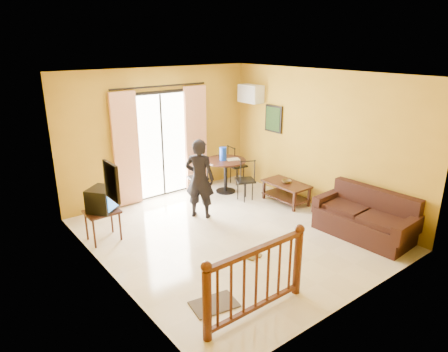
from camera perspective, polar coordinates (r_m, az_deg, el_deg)
ground at (r=7.27m, az=1.18°, el=-8.32°), size 5.00×5.00×0.00m
room_shell at (r=6.67m, az=1.28°, el=4.83°), size 5.00×5.00×5.00m
balcony_door at (r=8.76m, az=-8.82°, el=4.53°), size 2.25×0.14×2.46m
tv_table at (r=7.19m, az=-17.02°, el=-5.33°), size 0.55×0.46×0.55m
television at (r=7.09m, az=-16.98°, el=-3.21°), size 0.61×0.60×0.41m
picture_left at (r=5.46m, az=-15.75°, el=-0.76°), size 0.05×0.42×0.52m
dining_table at (r=9.03m, az=0.23°, el=1.36°), size 0.92×0.92×0.77m
water_jug at (r=8.92m, az=-0.14°, el=3.20°), size 0.16×0.16×0.30m
serving_tray at (r=8.98m, az=1.30°, el=2.40°), size 0.33×0.27×0.02m
dining_chairs at (r=9.15m, az=0.41°, el=-2.42°), size 1.71×1.42×0.95m
air_conditioner at (r=9.38m, az=3.82°, el=11.65°), size 0.31×0.60×0.40m
botanical_print at (r=9.07m, az=7.08°, el=8.11°), size 0.05×0.50×0.60m
coffee_table at (r=8.62m, az=8.86°, el=-1.89°), size 0.56×1.01×0.45m
bowl at (r=8.56m, az=8.92°, el=-0.78°), size 0.25×0.25×0.06m
sofa at (r=7.54m, az=19.56°, el=-5.82°), size 0.90×1.79×0.83m
standing_person at (r=7.69m, az=-3.50°, el=-0.40°), size 0.66×0.68×1.57m
stair_balustrade at (r=5.09m, az=4.65°, el=-13.99°), size 1.63×0.13×1.04m
doormat at (r=5.54m, az=-1.41°, el=-17.84°), size 0.66×0.50×0.02m
sandals at (r=6.58m, az=3.85°, el=-11.31°), size 0.33×0.27×0.03m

